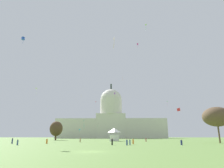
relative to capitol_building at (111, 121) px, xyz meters
The scene contains 29 objects.
ground_plane 193.90m from the capitol_building, 88.95° to the right, with size 800.00×800.00×0.00m, color olive.
capitol_building is the anchor object (origin of this frame).
event_tent 127.13m from the capitol_building, 87.34° to the right, with size 4.74×6.45×6.11m.
tree_west_near 108.49m from the capitol_building, 105.68° to the right, with size 10.34×10.34×10.97m.
tree_east_far 159.84m from the capitol_building, 74.84° to the right, with size 9.66×9.20×12.11m.
person_black_lawn_far_right 171.31m from the capitol_building, 87.95° to the right, with size 0.51×0.51×1.76m.
person_maroon_near_tree_west 136.64m from the capitol_building, 81.60° to the right, with size 0.54×0.54×1.60m.
person_orange_back_left 164.63m from the capitol_building, 85.77° to the right, with size 0.44×0.44×1.57m.
person_tan_near_tent 145.62m from the capitol_building, 92.80° to the right, with size 0.58×0.58×1.77m.
person_navy_mid_left 172.18m from the capitol_building, 81.87° to the right, with size 0.50×0.50×1.45m.
person_navy_deep_crowd 164.62m from the capitol_building, 98.69° to the right, with size 0.38×0.38×1.75m.
person_denim_near_tree_east 172.57m from the capitol_building, 86.70° to the right, with size 0.49×0.49×1.59m.
person_orange_mid_center 163.15m from the capitol_building, 94.99° to the right, with size 0.62×0.62×1.59m.
person_denim_back_right 169.48m from the capitol_building, 86.31° to the right, with size 0.39×0.39×1.57m.
person_denim_front_center 173.51m from the capitol_building, 96.06° to the right, with size 0.50×0.50×1.51m.
kite_lime_high 150.16m from the capitol_building, 82.24° to the right, with size 0.92×1.15×2.40m.
kite_gold_high 159.60m from the capitol_building, 87.68° to the right, with size 0.35×0.64×4.45m.
kite_white_mid 129.18m from the capitol_building, 105.66° to the right, with size 0.74×1.03×3.99m.
kite_pink_high 31.54m from the capitol_building, 126.60° to the right, with size 1.26×1.28×1.14m.
kite_magenta_high 130.95m from the capitol_building, 81.60° to the right, with size 0.75×0.53×2.74m.
kite_violet_high 69.92m from the capitol_building, 85.58° to the right, with size 0.89×0.39×3.76m.
kite_green_mid 93.11m from the capitol_building, 62.57° to the right, with size 1.27×1.22×3.01m.
kite_cyan_low 48.72m from the capitol_building, 125.01° to the right, with size 1.32×1.31×3.11m.
kite_red_low 154.95m from the capitol_building, 79.01° to the right, with size 1.06×0.78×1.25m.
kite_blue_high 163.57m from the capitol_building, 99.22° to the right, with size 1.14×1.15×2.74m.
kite_black_low 43.48m from the capitol_building, 104.32° to the right, with size 1.33×1.48×2.21m.
kite_orange_high 61.72m from the capitol_building, 75.61° to the right, with size 0.54×0.88×3.36m.
kite_turquoise_low 126.26m from the capitol_building, 93.92° to the right, with size 1.35×1.91×3.70m.
kite_yellow_high 45.41m from the capitol_building, 143.33° to the right, with size 0.32×0.62×3.76m.
Camera 1 is at (4.11, -31.27, 2.23)m, focal length 31.99 mm.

